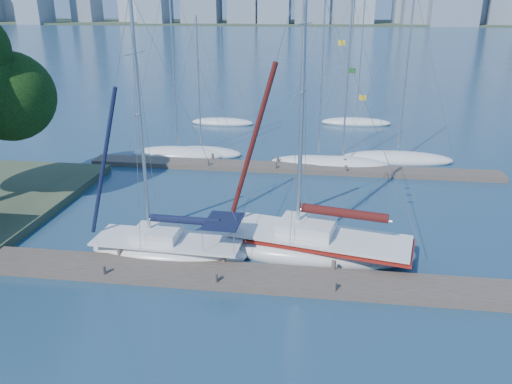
# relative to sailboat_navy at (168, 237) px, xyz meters

# --- Properties ---
(ground) EXTENTS (700.00, 700.00, 0.00)m
(ground) POSITION_rel_sailboat_navy_xyz_m (2.91, -1.83, -1.03)
(ground) COLOR navy
(ground) RESTS_ON ground
(near_dock) EXTENTS (26.00, 2.00, 0.40)m
(near_dock) POSITION_rel_sailboat_navy_xyz_m (2.91, -1.83, -0.83)
(near_dock) COLOR #453B32
(near_dock) RESTS_ON ground
(far_dock) EXTENTS (30.00, 1.80, 0.36)m
(far_dock) POSITION_rel_sailboat_navy_xyz_m (4.91, 14.17, -0.85)
(far_dock) COLOR #453B32
(far_dock) RESTS_ON ground
(far_shore) EXTENTS (800.00, 100.00, 1.50)m
(far_shore) POSITION_rel_sailboat_navy_xyz_m (2.91, 318.17, -1.03)
(far_shore) COLOR #38472D
(far_shore) RESTS_ON ground
(sailboat_navy) EXTENTS (7.79, 2.85, 12.51)m
(sailboat_navy) POSITION_rel_sailboat_navy_xyz_m (0.00, 0.00, 0.00)
(sailboat_navy) COLOR white
(sailboat_navy) RESTS_ON ground
(sailboat_maroon) EXTENTS (9.66, 4.85, 14.08)m
(sailboat_maroon) POSITION_rel_sailboat_navy_xyz_m (7.20, 1.10, 0.01)
(sailboat_maroon) COLOR white
(sailboat_maroon) RESTS_ON ground
(bg_boat_0) EXTENTS (7.83, 4.79, 14.41)m
(bg_boat_0) POSITION_rel_sailboat_navy_xyz_m (-4.19, 16.38, -0.74)
(bg_boat_0) COLOR white
(bg_boat_0) RESTS_ON ground
(bg_boat_1) EXTENTS (6.85, 4.56, 11.05)m
(bg_boat_1) POSITION_rel_sailboat_navy_xyz_m (-2.46, 17.00, -0.78)
(bg_boat_1) COLOR white
(bg_boat_1) RESTS_ON ground
(bg_boat_2) EXTENTS (7.30, 4.87, 12.34)m
(bg_boat_2) POSITION_rel_sailboat_navy_xyz_m (6.90, 15.65, -0.78)
(bg_boat_2) COLOR white
(bg_boat_2) RESTS_ON ground
(bg_boat_3) EXTENTS (7.19, 3.42, 12.38)m
(bg_boat_3) POSITION_rel_sailboat_navy_xyz_m (8.72, 15.47, -0.76)
(bg_boat_3) COLOR white
(bg_boat_3) RESTS_ON ground
(bg_boat_4) EXTENTS (8.79, 4.26, 13.00)m
(bg_boat_4) POSITION_rel_sailboat_navy_xyz_m (13.01, 17.41, -0.76)
(bg_boat_4) COLOR white
(bg_boat_4) RESTS_ON ground
(bg_boat_6) EXTENTS (6.59, 4.35, 10.03)m
(bg_boat_6) POSITION_rel_sailboat_navy_xyz_m (-2.95, 28.24, -0.81)
(bg_boat_6) COLOR white
(bg_boat_6) RESTS_ON ground
(bg_boat_7) EXTENTS (7.21, 4.52, 12.15)m
(bg_boat_7) POSITION_rel_sailboat_navy_xyz_m (10.52, 29.98, -0.79)
(bg_boat_7) COLOR white
(bg_boat_7) RESTS_ON ground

